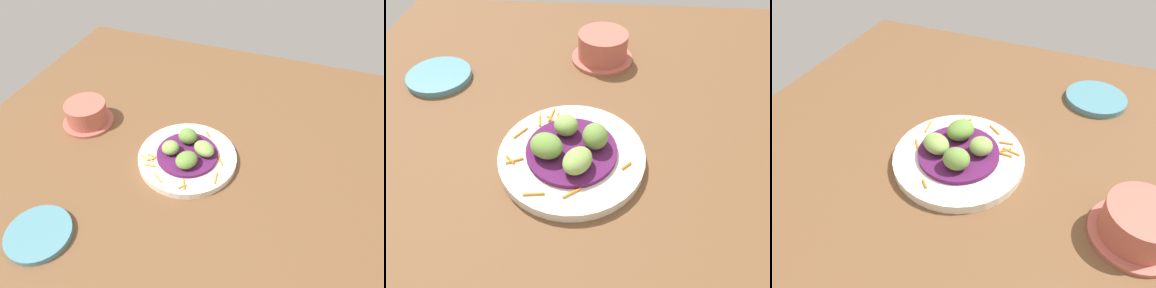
{
  "view_description": "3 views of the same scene",
  "coord_description": "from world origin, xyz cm",
  "views": [
    {
      "loc": [
        27.04,
        -59.0,
        64.51
      ],
      "look_at": [
        6.54,
        -2.47,
        6.79
      ],
      "focal_mm": 32.05,
      "sensor_mm": 36.0,
      "label": 1
    },
    {
      "loc": [
        43.95,
        -0.25,
        45.82
      ],
      "look_at": [
        5.8,
        -2.97,
        5.93
      ],
      "focal_mm": 32.08,
      "sensor_mm": 36.0,
      "label": 2
    },
    {
      "loc": [
        -13.52,
        39.39,
        49.14
      ],
      "look_at": [
        4.98,
        -4.43,
        6.27
      ],
      "focal_mm": 33.0,
      "sensor_mm": 36.0,
      "label": 3
    }
  ],
  "objects": [
    {
      "name": "main_plate",
      "position": [
        5.79,
        -3.78,
        2.9
      ],
      "size": [
        24.44,
        24.44,
        1.8
      ],
      "primitive_type": "cylinder",
      "color": "silver",
      "rests_on": "table_surface"
    },
    {
      "name": "guac_scoop_left",
      "position": [
        9.66,
        -2.53,
        6.29
      ],
      "size": [
        6.84,
        6.29,
        3.21
      ],
      "primitive_type": "ellipsoid",
      "rotation": [
        0.0,
        0.0,
        4.23
      ],
      "color": "#84A851",
      "rests_on": "cabbage_bed"
    },
    {
      "name": "cabbage_bed",
      "position": [
        5.79,
        -3.78,
        4.24
      ],
      "size": [
        15.11,
        15.11,
        0.88
      ],
      "primitive_type": "cylinder",
      "color": "#51194C",
      "rests_on": "main_plate"
    },
    {
      "name": "carrot_garnish",
      "position": [
        4.65,
        -8.19,
        4.0
      ],
      "size": [
        19.95,
        20.51,
        0.4
      ],
      "color": "orange",
      "rests_on": "main_plate"
    },
    {
      "name": "guac_scoop_center",
      "position": [
        4.54,
        0.09,
        6.65
      ],
      "size": [
        5.25,
        4.74,
        3.93
      ],
      "primitive_type": "ellipsoid",
      "rotation": [
        0.0,
        0.0,
        0.12
      ],
      "color": "olive",
      "rests_on": "cabbage_bed"
    },
    {
      "name": "terracotta_bowl",
      "position": [
        -25.52,
        0.64,
        5.05
      ],
      "size": [
        13.95,
        13.95,
        6.48
      ],
      "color": "#B75B4C",
      "rests_on": "table_surface"
    },
    {
      "name": "guac_scoop_right",
      "position": [
        1.92,
        -5.03,
        6.33
      ],
      "size": [
        5.78,
        5.69,
        3.3
      ],
      "primitive_type": "ellipsoid",
      "rotation": [
        0.0,
        0.0,
        0.54
      ],
      "color": "#84A851",
      "rests_on": "cabbage_bed"
    },
    {
      "name": "guac_scoop_back",
      "position": [
        7.04,
        -7.65,
        6.45
      ],
      "size": [
        6.84,
        7.12,
        3.54
      ],
      "primitive_type": "ellipsoid",
      "rotation": [
        0.0,
        0.0,
        5.74
      ],
      "color": "olive",
      "rests_on": "cabbage_bed"
    },
    {
      "name": "side_plate_small",
      "position": [
        -15.32,
        -34.17,
        2.7
      ],
      "size": [
        13.56,
        13.56,
        1.4
      ],
      "primitive_type": "cylinder",
      "color": "teal",
      "rests_on": "table_surface"
    },
    {
      "name": "table_surface",
      "position": [
        0.0,
        0.0,
        1.0
      ],
      "size": [
        110.0,
        110.0,
        2.0
      ],
      "primitive_type": "cube",
      "color": "brown",
      "rests_on": "ground"
    }
  ]
}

